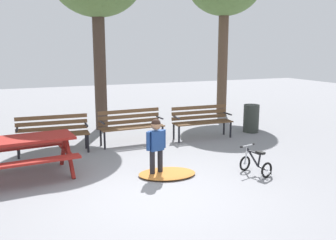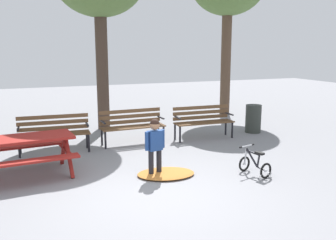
# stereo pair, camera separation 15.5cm
# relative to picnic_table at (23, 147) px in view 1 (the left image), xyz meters

# --- Properties ---
(ground) EXTENTS (36.00, 36.00, 0.00)m
(ground) POSITION_rel_picnic_table_xyz_m (1.98, -1.72, -0.59)
(ground) COLOR gray
(picnic_table) EXTENTS (1.92, 1.51, 0.79)m
(picnic_table) POSITION_rel_picnic_table_xyz_m (0.00, 0.00, 0.00)
(picnic_table) COLOR maroon
(picnic_table) RESTS_ON ground
(park_bench_far_left) EXTENTS (1.62, 0.54, 0.85)m
(park_bench_far_left) POSITION_rel_picnic_table_xyz_m (0.68, 1.54, -0.08)
(park_bench_far_left) COLOR brown
(park_bench_far_left) RESTS_ON ground
(park_bench_left) EXTENTS (1.61, 0.50, 0.85)m
(park_bench_left) POSITION_rel_picnic_table_xyz_m (2.57, 1.64, -0.08)
(park_bench_left) COLOR brown
(park_bench_left) RESTS_ON ground
(park_bench_right) EXTENTS (1.61, 0.51, 0.85)m
(park_bench_right) POSITION_rel_picnic_table_xyz_m (4.48, 1.49, -0.08)
(park_bench_right) COLOR brown
(park_bench_right) RESTS_ON ground
(child_standing) EXTENTS (0.41, 0.21, 1.10)m
(child_standing) POSITION_rel_picnic_table_xyz_m (2.29, -0.85, 0.06)
(child_standing) COLOR black
(child_standing) RESTS_ON ground
(kids_bicycle) EXTENTS (0.48, 0.62, 0.54)m
(kids_bicycle) POSITION_rel_picnic_table_xyz_m (4.07, -1.50, -0.39)
(kids_bicycle) COLOR black
(kids_bicycle) RESTS_ON ground
(leaf_pile) EXTENTS (1.21, 0.95, 0.07)m
(leaf_pile) POSITION_rel_picnic_table_xyz_m (2.49, -0.90, -0.56)
(leaf_pile) COLOR #B26B2D
(leaf_pile) RESTS_ON ground
(trash_bin) EXTENTS (0.44, 0.44, 0.79)m
(trash_bin) POSITION_rel_picnic_table_xyz_m (6.12, 1.56, -0.20)
(trash_bin) COLOR #2D332D
(trash_bin) RESTS_ON ground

